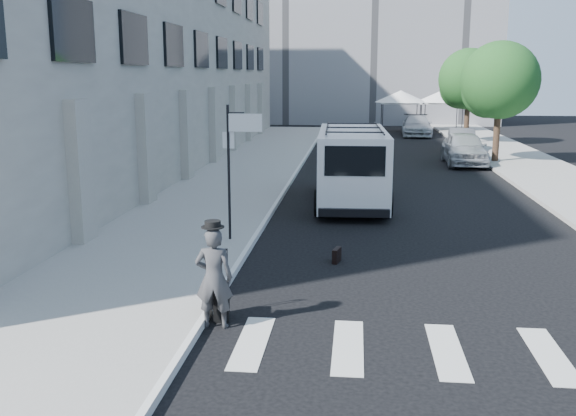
% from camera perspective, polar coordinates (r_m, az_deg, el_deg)
% --- Properties ---
extents(ground, '(120.00, 120.00, 0.00)m').
position_cam_1_polar(ground, '(13.67, 3.02, -7.00)').
color(ground, black).
rests_on(ground, ground).
extents(sidewalk_left, '(4.50, 48.00, 0.15)m').
position_cam_1_polar(sidewalk_left, '(29.66, -3.50, 3.38)').
color(sidewalk_left, gray).
rests_on(sidewalk_left, ground).
extents(sidewalk_right, '(4.00, 56.00, 0.15)m').
position_cam_1_polar(sidewalk_right, '(34.24, 20.19, 3.81)').
color(sidewalk_right, gray).
rests_on(sidewalk_right, ground).
extents(building_left, '(10.00, 44.00, 12.00)m').
position_cam_1_polar(building_left, '(33.27, -15.83, 14.11)').
color(building_left, gray).
rests_on(building_left, ground).
extents(sign_pole, '(1.03, 0.07, 3.50)m').
position_cam_1_polar(sign_pole, '(16.50, -4.52, 5.68)').
color(sign_pole, black).
rests_on(sign_pole, sidewalk_left).
extents(tree_near, '(3.80, 3.83, 6.03)m').
position_cam_1_polar(tree_near, '(33.78, 18.09, 10.50)').
color(tree_near, black).
rests_on(tree_near, ground).
extents(tree_far, '(3.80, 3.83, 6.03)m').
position_cam_1_polar(tree_far, '(42.63, 15.62, 10.79)').
color(tree_far, black).
rests_on(tree_far, ground).
extents(tent_left, '(4.00, 4.00, 3.20)m').
position_cam_1_polar(tent_left, '(51.06, 10.00, 9.72)').
color(tent_left, black).
rests_on(tent_left, ground).
extents(tent_right, '(4.00, 4.00, 3.20)m').
position_cam_1_polar(tent_right, '(51.87, 13.54, 9.60)').
color(tent_right, black).
rests_on(tent_right, ground).
extents(businessman, '(0.69, 0.47, 1.82)m').
position_cam_1_polar(businessman, '(11.35, -6.60, -6.20)').
color(businessman, '#363639').
rests_on(businessman, ground).
extents(briefcase, '(0.22, 0.46, 0.34)m').
position_cam_1_polar(briefcase, '(15.38, 4.36, -4.20)').
color(briefcase, black).
rests_on(briefcase, ground).
extents(suitcase, '(0.36, 0.50, 1.27)m').
position_cam_1_polar(suitcase, '(11.90, -5.94, -8.23)').
color(suitcase, black).
rests_on(suitcase, ground).
extents(cargo_van, '(2.59, 6.90, 2.55)m').
position_cam_1_polar(cargo_van, '(22.30, 5.71, 3.77)').
color(cargo_van, white).
rests_on(cargo_van, ground).
extents(parked_car_a, '(2.02, 4.84, 1.64)m').
position_cam_1_polar(parked_car_a, '(33.07, 15.41, 5.15)').
color(parked_car_a, '#B0B4B8').
rests_on(parked_car_a, ground).
extents(parked_car_b, '(1.83, 4.24, 1.36)m').
position_cam_1_polar(parked_car_b, '(38.47, 15.17, 5.83)').
color(parked_car_b, '#55575C').
rests_on(parked_car_b, ground).
extents(parked_car_c, '(2.33, 5.23, 1.49)m').
position_cam_1_polar(parked_car_c, '(47.99, 11.36, 7.19)').
color(parked_car_c, '#B3B6BC').
rests_on(parked_car_c, ground).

